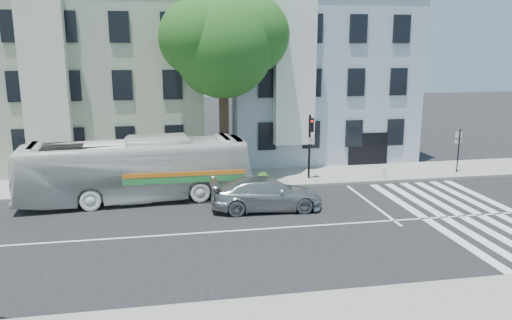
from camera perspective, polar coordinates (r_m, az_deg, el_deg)
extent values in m
plane|color=black|center=(21.09, -0.80, -8.00)|extent=(120.00, 120.00, 0.00)
cube|color=gray|center=(28.63, -3.47, -2.29)|extent=(80.00, 4.00, 0.15)
cube|color=#9FA58A|center=(34.73, -16.73, 8.91)|extent=(12.00, 10.00, 11.00)
cube|color=#A0ACBF|center=(36.02, 6.30, 9.47)|extent=(12.00, 10.00, 11.00)
cylinder|color=#2D2116|center=(28.57, -3.66, 2.86)|extent=(0.56, 0.56, 5.20)
sphere|color=#1A4917|center=(28.16, -3.80, 12.74)|extent=(5.60, 5.60, 5.60)
sphere|color=#1A4917|center=(28.80, -0.65, 14.15)|extent=(4.40, 4.40, 4.40)
sphere|color=#1A4917|center=(27.74, -6.70, 13.71)|extent=(4.20, 4.20, 4.20)
sphere|color=#1A4917|center=(29.44, -3.53, 16.04)|extent=(3.80, 3.80, 3.80)
sphere|color=#1A4917|center=(28.71, -5.12, 10.71)|extent=(3.40, 3.40, 3.40)
imported|color=silver|center=(25.40, -13.53, -1.06)|extent=(3.59, 11.48, 3.15)
imported|color=#ABAEB2|center=(23.50, 1.19, -3.87)|extent=(2.40, 5.33, 1.52)
cylinder|color=black|center=(28.47, 6.12, 1.36)|extent=(0.13, 0.13, 3.81)
cube|color=black|center=(28.00, 6.33, 4.00)|extent=(0.26, 0.20, 0.77)
sphere|color=red|center=(27.85, 6.41, 4.42)|extent=(0.15, 0.15, 0.15)
cylinder|color=white|center=(28.25, 6.22, 2.21)|extent=(0.40, 0.03, 0.40)
cylinder|color=silver|center=(29.61, 14.44, -1.46)|extent=(0.22, 0.22, 0.56)
sphere|color=silver|center=(29.54, 14.48, -0.88)|extent=(0.21, 0.21, 0.21)
cylinder|color=silver|center=(29.59, 14.45, -1.32)|extent=(0.38, 0.17, 0.13)
cylinder|color=black|center=(32.15, 22.13, 0.99)|extent=(0.07, 0.07, 2.64)
cube|color=white|center=(32.07, 22.17, 2.69)|extent=(0.47, 0.14, 0.37)
cube|color=white|center=(32.14, 22.11, 1.95)|extent=(0.47, 0.14, 0.19)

